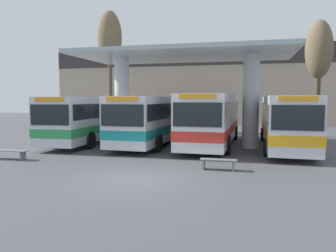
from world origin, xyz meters
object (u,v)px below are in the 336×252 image
transit_bus_center_bay (155,117)px  poplar_tree_behind_right (110,39)px  transit_bus_far_right_bay (285,119)px  waiting_bench_near_pillar (218,162)px  transit_bus_right_bay (212,117)px  transit_bus_left_bay (97,116)px  poplar_tree_behind_left (319,52)px  waiting_bench_mid_platform (9,152)px  parked_car_street (178,117)px

transit_bus_center_bay → poplar_tree_behind_right: size_ratio=0.98×
transit_bus_far_right_bay → waiting_bench_near_pillar: transit_bus_far_right_bay is taller
transit_bus_center_bay → transit_bus_right_bay: 3.85m
transit_bus_right_bay → waiting_bench_near_pillar: bearing=99.4°
transit_bus_center_bay → waiting_bench_near_pillar: bearing=125.8°
transit_bus_left_bay → waiting_bench_near_pillar: transit_bus_left_bay is taller
waiting_bench_near_pillar → poplar_tree_behind_left: (6.46, 14.24, 6.35)m
transit_bus_right_bay → transit_bus_left_bay: bearing=-1.6°
transit_bus_right_bay → poplar_tree_behind_right: 14.41m
waiting_bench_near_pillar → poplar_tree_behind_right: bearing=127.4°
transit_bus_far_right_bay → waiting_bench_near_pillar: size_ratio=7.31×
waiting_bench_mid_platform → parked_car_street: 21.66m
transit_bus_center_bay → waiting_bench_near_pillar: 8.91m
waiting_bench_mid_platform → poplar_tree_behind_left: (16.79, 14.24, 6.33)m
waiting_bench_mid_platform → transit_bus_right_bay: bearing=39.2°
transit_bus_far_right_bay → poplar_tree_behind_right: (-14.83, 7.69, 6.79)m
poplar_tree_behind_right → transit_bus_left_bay: bearing=-74.0°
waiting_bench_near_pillar → poplar_tree_behind_left: poplar_tree_behind_left is taller
waiting_bench_mid_platform → parked_car_street: (4.07, 21.27, 0.67)m
poplar_tree_behind_right → transit_bus_center_bay: bearing=-49.6°
transit_bus_center_bay → waiting_bench_mid_platform: size_ratio=5.64×
transit_bus_left_bay → waiting_bench_mid_platform: transit_bus_left_bay is taller
waiting_bench_near_pillar → parked_car_street: 22.18m
transit_bus_right_bay → waiting_bench_near_pillar: size_ratio=7.49×
transit_bus_left_bay → transit_bus_center_bay: transit_bus_center_bay is taller
waiting_bench_mid_platform → parked_car_street: bearing=79.2°
waiting_bench_near_pillar → transit_bus_left_bay: bearing=139.8°
poplar_tree_behind_left → transit_bus_far_right_bay: bearing=-113.8°
poplar_tree_behind_right → waiting_bench_near_pillar: bearing=-52.6°
transit_bus_right_bay → waiting_bench_mid_platform: transit_bus_right_bay is taller
waiting_bench_mid_platform → poplar_tree_behind_right: size_ratio=0.17×
waiting_bench_mid_platform → poplar_tree_behind_right: poplar_tree_behind_right is taller
poplar_tree_behind_right → parked_car_street: (5.18, 6.30, -7.53)m
transit_bus_left_bay → poplar_tree_behind_right: (-2.01, 7.00, 6.80)m
transit_bus_right_bay → transit_bus_far_right_bay: size_ratio=1.02×
poplar_tree_behind_left → poplar_tree_behind_right: 18.01m
waiting_bench_near_pillar → parked_car_street: (-6.26, 21.27, 0.68)m
poplar_tree_behind_right → poplar_tree_behind_left: bearing=-2.3°
poplar_tree_behind_left → transit_bus_left_bay: bearing=-158.5°
transit_bus_right_bay → waiting_bench_mid_platform: bearing=40.5°
poplar_tree_behind_left → parked_car_street: size_ratio=2.04×
transit_bus_center_bay → waiting_bench_mid_platform: (-5.41, -7.29, -1.41)m
transit_bus_far_right_bay → parked_car_street: size_ratio=2.51×
transit_bus_center_bay → waiting_bench_mid_platform: 9.19m
transit_bus_center_bay → poplar_tree_behind_left: size_ratio=1.19×
transit_bus_center_bay → parked_car_street: size_ratio=2.44×
transit_bus_left_bay → waiting_bench_near_pillar: size_ratio=8.12×
poplar_tree_behind_right → transit_bus_far_right_bay: bearing=-27.4°
transit_bus_right_bay → waiting_bench_near_pillar: transit_bus_right_bay is taller
transit_bus_center_bay → transit_bus_far_right_bay: 8.31m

